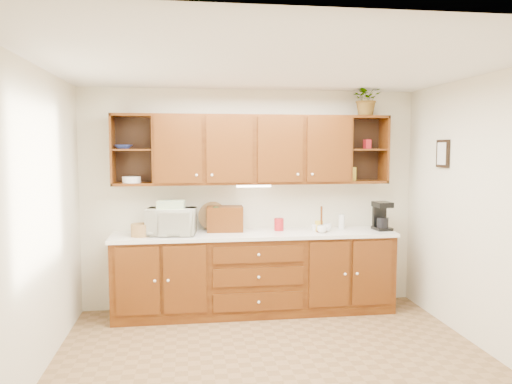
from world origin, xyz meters
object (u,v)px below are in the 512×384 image
object	(u,v)px
microwave	(171,222)
coffee_maker	(382,216)
bread_box	(225,219)
potted_plant	(367,99)

from	to	relation	value
microwave	coffee_maker	distance (m)	2.47
bread_box	coffee_maker	distance (m)	1.86
microwave	bread_box	world-z (taller)	microwave
coffee_maker	microwave	bearing A→B (deg)	176.10
bread_box	coffee_maker	size ratio (longest dim) A/B	1.24
coffee_maker	potted_plant	size ratio (longest dim) A/B	0.84
potted_plant	coffee_maker	bearing A→B (deg)	-27.03
microwave	potted_plant	size ratio (longest dim) A/B	1.34
microwave	coffee_maker	size ratio (longest dim) A/B	1.60
bread_box	potted_plant	distance (m)	2.19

